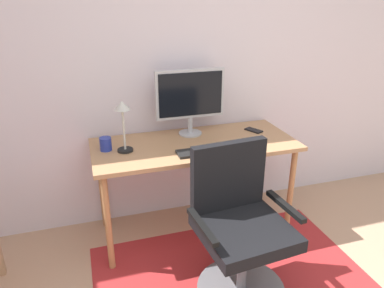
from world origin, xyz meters
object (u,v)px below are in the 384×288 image
Objects in this scene: cell_phone at (254,130)px; desk at (195,152)px; monitor at (190,96)px; desk_lamp at (123,116)px; office_chair at (239,236)px; coffee_cup at (106,144)px; keyboard at (207,151)px; computer_mouse at (252,144)px.

desk is at bearing 162.77° from cell_phone.
monitor is 1.48× the size of desk_lamp.
desk_lamp is at bearing -160.77° from monitor.
monitor is 0.56× the size of office_chair.
desk_lamp is (-0.51, -0.00, 0.33)m from desk.
monitor is 3.81× the size of cell_phone.
desk_lamp reaches higher than coffee_cup.
desk is 10.71× the size of cell_phone.
keyboard is 3.07× the size of cell_phone.
cell_phone is 0.15× the size of office_chair.
cell_phone is (0.53, 0.10, 0.08)m from desk.
desk is at bearing 99.41° from keyboard.
coffee_cup is (-0.67, 0.24, 0.04)m from keyboard.
coffee_cup is (-1.01, 0.24, 0.03)m from computer_mouse.
desk_lamp is (0.13, -0.05, 0.21)m from coffee_cup.
cell_phone is at bearing 5.46° from desk_lamp.
desk_lamp reaches higher than cell_phone.
office_chair is (0.03, -0.51, -0.36)m from keyboard.
keyboard is at bearing -88.41° from monitor.
keyboard is 0.57m from cell_phone.
desk_lamp is 1.09m from office_chair.
coffee_cup reaches higher than computer_mouse.
desk_lamp is at bearing 157.76° from cell_phone.
monitor is at bearing 83.44° from desk.
keyboard is at bearing -80.59° from desk.
keyboard is at bearing 179.96° from computer_mouse.
office_chair is (0.70, -0.75, -0.40)m from coffee_cup.
cell_phone is at bearing 30.13° from keyboard.
computer_mouse is at bearing -46.83° from monitor.
keyboard is 0.63m from office_chair.
desk is 4.15× the size of desk_lamp.
computer_mouse is 1.10× the size of coffee_cup.
computer_mouse is 0.94m from desk_lamp.
computer_mouse is at bearing -12.06° from desk_lamp.
monitor is at bearing 19.23° from desk_lamp.
computer_mouse is at bearing -0.04° from keyboard.
keyboard is at bearing -177.58° from cell_phone.
office_chair reaches higher than keyboard.
computer_mouse is 0.74× the size of cell_phone.
monitor reaches higher than cell_phone.
coffee_cup is at bearing 160.08° from keyboard.
coffee_cup is 1.10m from office_chair.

